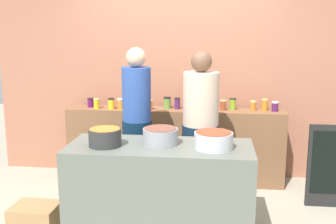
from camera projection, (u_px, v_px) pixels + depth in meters
name	position (u px, v px, depth m)	size (l,w,h in m)	color
ground	(164.00, 219.00, 4.27)	(12.00, 12.00, 0.00)	gray
storefront_wall	(178.00, 61.00, 5.38)	(4.80, 0.12, 3.00)	#9F624A
display_shelf	(175.00, 145.00, 5.25)	(2.70, 0.36, 0.93)	brown
prep_table	(160.00, 190.00, 3.89)	(1.70, 0.70, 0.87)	#5C6258
preserve_jar_0	(91.00, 102.00, 5.29)	(0.08, 0.08, 0.11)	#551354
preserve_jar_1	(96.00, 104.00, 5.19)	(0.07, 0.07, 0.13)	gold
preserve_jar_2	(111.00, 104.00, 5.16)	(0.08, 0.08, 0.13)	gold
preserve_jar_3	(121.00, 104.00, 5.16)	(0.09, 0.09, 0.13)	orange
preserve_jar_4	(130.00, 103.00, 5.23)	(0.09, 0.09, 0.14)	brown
preserve_jar_5	(140.00, 104.00, 5.16)	(0.08, 0.08, 0.13)	#3D245A
preserve_jar_6	(149.00, 105.00, 5.11)	(0.08, 0.08, 0.12)	#E25C1A
preserve_jar_7	(167.00, 103.00, 5.19)	(0.09, 0.09, 0.15)	#5D8A37
preserve_jar_8	(177.00, 103.00, 5.16)	(0.07, 0.07, 0.14)	#472253
preserve_jar_9	(186.00, 103.00, 5.19)	(0.07, 0.07, 0.14)	#955018
preserve_jar_10	(200.00, 104.00, 5.13)	(0.08, 0.08, 0.14)	#A72C1E
preserve_jar_11	(223.00, 105.00, 5.09)	(0.08, 0.08, 0.12)	brown
preserve_jar_12	(233.00, 104.00, 5.11)	(0.08, 0.08, 0.14)	olive
preserve_jar_13	(253.00, 106.00, 5.08)	(0.07, 0.07, 0.12)	orange
preserve_jar_14	(265.00, 105.00, 5.07)	(0.07, 0.07, 0.14)	orange
preserve_jar_15	(275.00, 106.00, 5.02)	(0.08, 0.08, 0.12)	#481C4D
cooking_pot_left	(105.00, 137.00, 3.77)	(0.30, 0.30, 0.16)	#2D2D2D
cooking_pot_center	(161.00, 136.00, 3.83)	(0.33, 0.33, 0.15)	gray
cooking_pot_right	(214.00, 140.00, 3.70)	(0.35, 0.35, 0.15)	#B7B7BC
cook_with_tongs	(137.00, 133.00, 4.53)	(0.32, 0.32, 1.73)	#0B2236
cook_in_cap	(200.00, 139.00, 4.45)	(0.39, 0.39, 1.69)	#112335
bread_crate	(36.00, 217.00, 4.03)	(0.43, 0.35, 0.24)	#9C7549
chalkboard_sign	(332.00, 166.00, 4.47)	(0.52, 0.05, 0.92)	black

